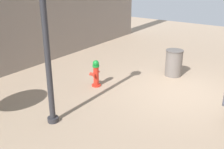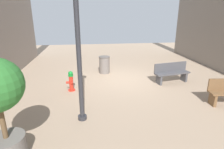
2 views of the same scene
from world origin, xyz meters
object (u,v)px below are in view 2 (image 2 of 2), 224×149
Objects in this scene: fire_hydrant at (71,81)px; street_lamp at (78,36)px; bench_near at (171,72)px; trash_bin at (104,65)px.

fire_hydrant is 3.27m from street_lamp.
fire_hydrant is 4.75m from bench_near.
street_lamp is 5.32m from trash_bin.
street_lamp is 4.53× the size of trash_bin.
fire_hydrant is 2.87m from trash_bin.
street_lamp is (4.22, 2.82, 2.12)m from bench_near.
street_lamp is (-0.52, 2.39, 2.18)m from fire_hydrant.
bench_near is at bearing -146.24° from street_lamp.
bench_near reaches higher than fire_hydrant.
trash_bin is (-1.66, -2.35, 0.03)m from fire_hydrant.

